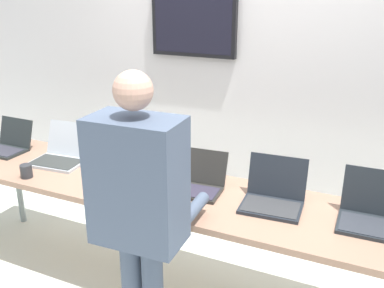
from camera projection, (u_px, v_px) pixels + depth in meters
name	position (u px, v px, depth m)	size (l,w,h in m)	color
back_wall	(244.00, 63.00, 3.48)	(8.00, 0.11, 2.78)	silver
workbench	(184.00, 198.00, 2.75)	(3.64, 0.70, 0.76)	#97715B
laptop_station_0	(8.00, 144.00, 3.41)	(0.33, 0.30, 0.23)	#202627
laptop_station_1	(62.00, 153.00, 3.20)	(0.40, 0.39, 0.26)	#A9B1B7
laptop_station_2	(127.00, 166.00, 2.99)	(0.35, 0.27, 0.23)	#A9B3B3
laptop_station_3	(195.00, 181.00, 2.76)	(0.38, 0.33, 0.23)	#272623
laptop_station_4	(273.00, 195.00, 2.56)	(0.37, 0.34, 0.27)	#1F252C
laptop_station_5	(374.00, 213.00, 2.35)	(0.37, 0.32, 0.28)	#20262B
person	(139.00, 203.00, 2.10)	(0.45, 0.60, 1.64)	#475469
coffee_mug	(26.00, 171.00, 2.93)	(0.08, 0.08, 0.09)	#2A2C30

